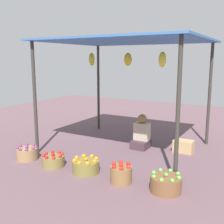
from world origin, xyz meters
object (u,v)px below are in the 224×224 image
(basket_red_apples, at_px, (53,161))
(wooden_crate_near_vendor, at_px, (183,146))
(basket_oranges, at_px, (86,166))
(basket_red_tomatoes, at_px, (121,174))
(basket_purple_onions, at_px, (27,153))
(vendor_person, at_px, (141,135))
(basket_green_apples, at_px, (166,183))

(basket_red_apples, bearing_deg, wooden_crate_near_vendor, 46.81)
(basket_oranges, relative_size, basket_red_tomatoes, 1.34)
(basket_purple_onions, relative_size, basket_oranges, 0.89)
(basket_red_tomatoes, bearing_deg, vendor_person, 103.93)
(basket_oranges, relative_size, basket_green_apples, 1.00)
(basket_oranges, distance_m, basket_red_tomatoes, 0.75)
(basket_green_apples, bearing_deg, vendor_person, 123.86)
(basket_purple_onions, bearing_deg, wooden_crate_near_vendor, 37.60)
(vendor_person, relative_size, basket_red_tomatoes, 2.16)
(vendor_person, xyz_separation_m, basket_oranges, (-0.29, -1.80, -0.18))
(basket_purple_onions, distance_m, basket_green_apples, 2.91)
(vendor_person, distance_m, basket_red_apples, 2.13)
(basket_purple_onions, distance_m, basket_oranges, 1.42)
(basket_purple_onions, xyz_separation_m, basket_oranges, (1.42, 0.05, -0.01))
(basket_oranges, bearing_deg, vendor_person, 80.86)
(basket_oranges, bearing_deg, basket_red_apples, -174.52)
(vendor_person, distance_m, wooden_crate_near_vendor, 0.96)
(basket_green_apples, distance_m, wooden_crate_near_vendor, 1.99)
(basket_red_tomatoes, bearing_deg, basket_purple_onions, 179.77)
(vendor_person, relative_size, basket_purple_onions, 1.80)
(vendor_person, xyz_separation_m, basket_red_tomatoes, (0.46, -1.86, -0.15))
(basket_red_apples, height_order, basket_green_apples, basket_green_apples)
(vendor_person, xyz_separation_m, basket_purple_onions, (-1.71, -1.85, -0.17))
(vendor_person, xyz_separation_m, basket_green_apples, (1.21, -1.80, -0.17))
(vendor_person, distance_m, basket_purple_onions, 2.52)
(basket_red_tomatoes, bearing_deg, basket_green_apples, 4.91)
(basket_purple_onions, height_order, basket_green_apples, basket_green_apples)
(wooden_crate_near_vendor, bearing_deg, basket_green_apples, -81.93)
(basket_red_tomatoes, xyz_separation_m, wooden_crate_near_vendor, (0.46, 2.04, -0.02))
(vendor_person, relative_size, basket_green_apples, 1.61)
(vendor_person, distance_m, basket_oranges, 1.84)
(vendor_person, height_order, basket_red_apples, vendor_person)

